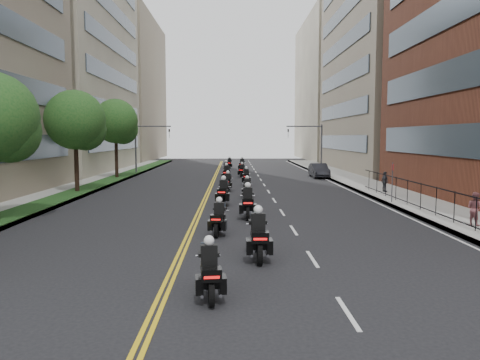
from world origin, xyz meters
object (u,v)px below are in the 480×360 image
object	(u,v)px
motorcycle_8	(226,174)
motorcycle_11	(242,165)
motorcycle_3	(248,204)
motorcycle_6	(228,183)
motorcycle_7	(246,178)
motorcycle_10	(226,169)
motorcycle_9	(242,171)
pedestrian_c	(385,182)
motorcycle_2	(219,220)
motorcycle_5	(247,189)
motorcycle_12	(229,164)
motorcycle_4	(223,193)
parked_sedan	(319,170)
pedestrian_b	(475,209)
motorcycle_0	(210,273)
motorcycle_1	(258,238)

from	to	relation	value
motorcycle_8	motorcycle_11	world-z (taller)	motorcycle_11
motorcycle_3	motorcycle_6	distance (m)	12.32
motorcycle_7	motorcycle_10	distance (m)	12.05
motorcycle_9	pedestrian_c	size ratio (longest dim) A/B	1.40
motorcycle_2	motorcycle_9	bearing A→B (deg)	93.02
motorcycle_5	motorcycle_9	distance (m)	16.78
motorcycle_7	motorcycle_12	distance (m)	20.75
motorcycle_4	motorcycle_10	bearing A→B (deg)	95.54
motorcycle_8	motorcycle_10	xyz separation A→B (m)	(-0.13, 7.90, -0.05)
motorcycle_2	parked_sedan	bearing A→B (deg)	77.38
pedestrian_b	motorcycle_4	bearing A→B (deg)	35.33
motorcycle_4	parked_sedan	world-z (taller)	motorcycle_4
motorcycle_3	motorcycle_5	size ratio (longest dim) A/B	1.21
motorcycle_2	pedestrian_c	size ratio (longest dim) A/B	1.46
motorcycle_0	motorcycle_6	distance (m)	24.38
motorcycle_4	motorcycle_3	bearing A→B (deg)	-68.76
motorcycle_4	motorcycle_5	world-z (taller)	motorcycle_4
pedestrian_c	motorcycle_10	bearing A→B (deg)	21.01
motorcycle_2	motorcycle_11	bearing A→B (deg)	93.44
motorcycle_0	pedestrian_b	size ratio (longest dim) A/B	1.44
motorcycle_3	motorcycle_9	distance (m)	24.89
motorcycle_1	motorcycle_5	xyz separation A→B (m)	(0.11, 16.36, -0.13)
parked_sedan	pedestrian_b	xyz separation A→B (m)	(2.24, -27.04, 0.19)
motorcycle_6	motorcycle_11	size ratio (longest dim) A/B	0.90
motorcycle_3	motorcycle_4	distance (m)	4.93
motorcycle_5	motorcycle_11	xyz separation A→B (m)	(0.15, 25.19, 0.09)
motorcycle_11	motorcycle_12	xyz separation A→B (m)	(-1.58, 4.19, -0.05)
motorcycle_2	motorcycle_6	world-z (taller)	motorcycle_2
motorcycle_8	pedestrian_c	bearing A→B (deg)	-38.29
motorcycle_5	motorcycle_6	size ratio (longest dim) A/B	0.97
motorcycle_5	motorcycle_11	bearing A→B (deg)	91.91
parked_sedan	motorcycle_3	bearing A→B (deg)	-109.09
motorcycle_10	pedestrian_c	world-z (taller)	pedestrian_c
motorcycle_8	motorcycle_9	distance (m)	4.38
motorcycle_11	pedestrian_b	distance (m)	37.62
motorcycle_0	motorcycle_3	world-z (taller)	motorcycle_3
motorcycle_6	motorcycle_3	bearing A→B (deg)	-77.37
motorcycle_1	motorcycle_3	xyz separation A→B (m)	(-0.10, 8.24, -0.00)
motorcycle_5	motorcycle_8	bearing A→B (deg)	99.52
motorcycle_4	motorcycle_8	size ratio (longest dim) A/B	1.06
motorcycle_0	motorcycle_8	world-z (taller)	motorcycle_8
motorcycle_10	motorcycle_12	bearing A→B (deg)	80.19
motorcycle_3	pedestrian_b	xyz separation A→B (m)	(10.42, -2.95, 0.18)
motorcycle_6	motorcycle_10	world-z (taller)	motorcycle_6
motorcycle_5	motorcycle_7	bearing A→B (deg)	90.96
motorcycle_11	motorcycle_12	distance (m)	4.48
motorcycle_5	motorcycle_6	world-z (taller)	motorcycle_6
motorcycle_1	motorcycle_11	size ratio (longest dim) A/B	1.05
motorcycle_5	pedestrian_b	world-z (taller)	pedestrian_b
motorcycle_1	motorcycle_4	xyz separation A→B (m)	(-1.47, 12.98, -0.02)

